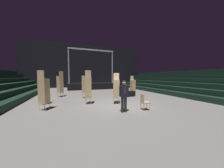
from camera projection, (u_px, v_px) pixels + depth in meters
name	position (u px, v px, depth m)	size (l,w,h in m)	color
ground_plane	(118.00, 105.00, 7.91)	(22.00, 30.00, 0.10)	slate
arena_end_wall	(87.00, 66.00, 21.67)	(22.00, 0.30, 8.00)	black
bleacher_bank_right	(191.00, 82.00, 11.82)	(4.50, 24.00, 2.70)	black
stage_riser	(91.00, 85.00, 18.19)	(6.98, 3.07, 6.01)	black
man_with_tie	(124.00, 94.00, 6.15)	(0.57, 0.25, 1.75)	black
chair_stack_front_left	(85.00, 87.00, 10.40)	(0.60, 0.60, 2.05)	#B2B5BA
chair_stack_front_right	(60.00, 84.00, 10.90)	(0.62, 0.62, 2.48)	#B2B5BA
chair_stack_mid_left	(116.00, 88.00, 8.17)	(0.57, 0.57, 2.22)	#B2B5BA
chair_stack_mid_right	(44.00, 92.00, 8.00)	(0.54, 0.54, 1.71)	#B2B5BA
chair_stack_mid_centre	(133.00, 85.00, 12.34)	(0.45, 0.45, 2.05)	#B2B5BA
chair_stack_rear_left	(44.00, 90.00, 6.55)	(0.60, 0.60, 2.31)	#B2B5BA
chair_stack_rear_right	(88.00, 87.00, 8.07)	(0.51, 0.51, 2.39)	#B2B5BA
equipment_road_case	(130.00, 94.00, 11.26)	(0.90, 0.60, 0.52)	black
loose_chair_near_man	(144.00, 101.00, 6.60)	(0.50, 0.50, 0.95)	#B2B5BA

